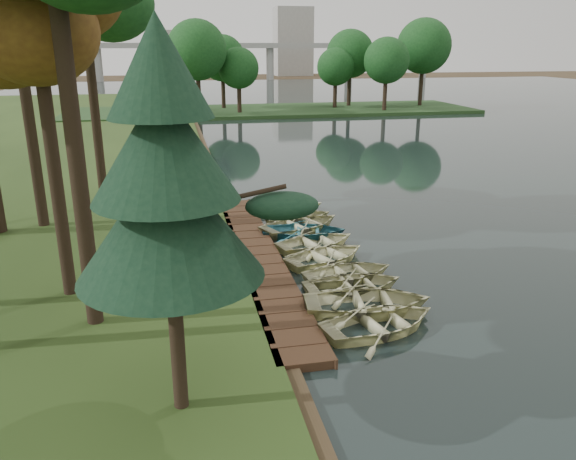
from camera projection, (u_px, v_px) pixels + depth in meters
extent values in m
plane|color=#3D2F1D|center=(299.00, 258.00, 21.96)|extent=(300.00, 300.00, 0.00)
cube|color=#3A2416|center=(259.00, 258.00, 21.61)|extent=(1.60, 16.00, 0.30)
cube|color=#223F1C|center=(273.00, 111.00, 69.95)|extent=(50.00, 14.00, 0.45)
cylinder|color=black|center=(74.00, 92.00, 64.62)|extent=(0.50, 0.50, 4.80)
sphere|color=#18471A|center=(70.00, 59.00, 63.50)|extent=(5.60, 5.60, 5.60)
cylinder|color=black|center=(133.00, 91.00, 65.91)|extent=(0.50, 0.50, 4.80)
sphere|color=#18471A|center=(131.00, 59.00, 64.79)|extent=(5.60, 5.60, 5.60)
cylinder|color=black|center=(191.00, 90.00, 67.20)|extent=(0.50, 0.50, 4.80)
sphere|color=#18471A|center=(189.00, 59.00, 66.07)|extent=(5.60, 5.60, 5.60)
cylinder|color=black|center=(246.00, 89.00, 68.48)|extent=(0.50, 0.50, 4.80)
sphere|color=#18471A|center=(245.00, 59.00, 67.36)|extent=(5.60, 5.60, 5.60)
cylinder|color=black|center=(299.00, 89.00, 69.77)|extent=(0.50, 0.50, 4.80)
sphere|color=#18471A|center=(299.00, 58.00, 68.65)|extent=(5.60, 5.60, 5.60)
cylinder|color=black|center=(350.00, 88.00, 71.06)|extent=(0.50, 0.50, 4.80)
sphere|color=#18471A|center=(351.00, 58.00, 69.93)|extent=(5.60, 5.60, 5.60)
cylinder|color=black|center=(400.00, 87.00, 72.35)|extent=(0.50, 0.50, 4.80)
sphere|color=#18471A|center=(401.00, 58.00, 71.22)|extent=(5.60, 5.60, 5.60)
cube|color=#A5A5A0|center=(228.00, 46.00, 133.02)|extent=(90.00, 4.00, 1.20)
cylinder|color=#A5A5A0|center=(98.00, 64.00, 128.47)|extent=(1.80, 1.80, 8.00)
cylinder|color=#A5A5A0|center=(187.00, 63.00, 132.34)|extent=(1.80, 1.80, 8.00)
cylinder|color=#A5A5A0|center=(270.00, 63.00, 136.20)|extent=(1.80, 1.80, 8.00)
cylinder|color=#A5A5A0|center=(349.00, 62.00, 140.06)|extent=(1.80, 1.80, 8.00)
cylinder|color=#A5A5A0|center=(423.00, 62.00, 143.92)|extent=(1.80, 1.80, 8.00)
cube|color=#A5A5A0|center=(293.00, 42.00, 155.17)|extent=(10.00, 8.00, 18.00)
cube|color=#A5A5A0|center=(165.00, 53.00, 154.00)|extent=(8.00, 8.00, 12.00)
imported|color=beige|center=(381.00, 319.00, 16.13)|extent=(4.09, 3.31, 0.75)
imported|color=beige|center=(368.00, 300.00, 17.28)|extent=(4.26, 3.27, 0.82)
imported|color=beige|center=(354.00, 282.00, 18.71)|extent=(3.54, 2.64, 0.70)
imported|color=beige|center=(349.00, 271.00, 19.70)|extent=(3.66, 2.88, 0.69)
imported|color=beige|center=(327.00, 254.00, 21.28)|extent=(4.07, 3.54, 0.70)
imported|color=beige|center=(316.00, 240.00, 22.78)|extent=(3.97, 3.32, 0.71)
imported|color=teal|center=(304.00, 229.00, 24.07)|extent=(4.01, 3.23, 0.74)
imported|color=beige|center=(302.00, 223.00, 24.86)|extent=(4.71, 4.14, 0.81)
imported|color=beige|center=(298.00, 215.00, 26.30)|extent=(3.45, 2.67, 0.66)
imported|color=beige|center=(288.00, 204.00, 28.03)|extent=(3.59, 2.71, 0.70)
imported|color=beige|center=(185.00, 190.00, 29.88)|extent=(3.58, 2.99, 0.64)
cylinder|color=black|center=(74.00, 137.00, 14.63)|extent=(0.45, 0.45, 10.70)
cylinder|color=black|center=(54.00, 168.00, 16.90)|extent=(0.40, 0.40, 8.24)
ellipsoid|color=brown|center=(35.00, 22.00, 15.61)|extent=(3.78, 3.78, 3.21)
cylinder|color=black|center=(26.00, 98.00, 23.34)|extent=(0.46, 0.46, 11.09)
cylinder|color=black|center=(94.00, 106.00, 26.75)|extent=(0.44, 0.44, 9.78)
cylinder|color=black|center=(177.00, 332.00, 11.92)|extent=(0.32, 0.32, 3.64)
cone|color=black|center=(168.00, 215.00, 11.11)|extent=(3.80, 3.80, 2.60)
cone|color=black|center=(163.00, 143.00, 10.66)|extent=(2.90, 2.90, 2.25)
cone|color=black|center=(158.00, 65.00, 10.22)|extent=(2.00, 2.00, 1.90)
cone|color=#3F661E|center=(183.00, 267.00, 18.88)|extent=(0.60, 0.60, 1.07)
cone|color=#3F661E|center=(209.00, 219.00, 24.42)|extent=(0.60, 0.60, 0.85)
cone|color=#3F661E|center=(189.00, 220.00, 24.33)|extent=(0.60, 0.60, 0.88)
cone|color=#3F661E|center=(196.00, 195.00, 28.46)|extent=(0.60, 0.60, 0.86)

